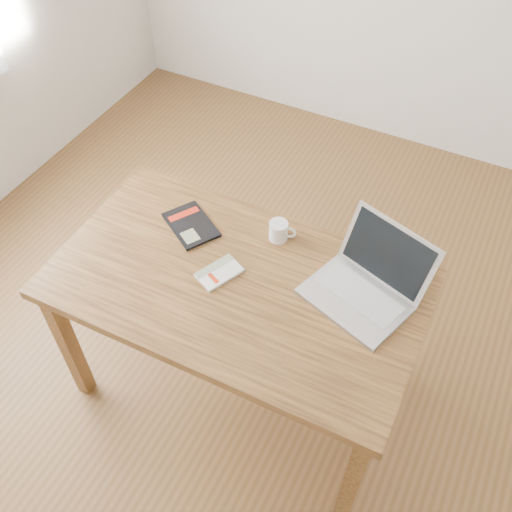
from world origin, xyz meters
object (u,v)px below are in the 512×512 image
at_px(desk, 237,296).
at_px(coffee_mug, 279,231).
at_px(black_guidebook, 191,225).
at_px(laptop, 367,283).
at_px(white_guidebook, 219,273).

distance_m(desk, coffee_mug, 0.30).
bearing_deg(desk, coffee_mug, 79.23).
bearing_deg(desk, black_guidebook, 149.70).
bearing_deg(coffee_mug, black_guidebook, -177.65).
height_order(laptop, coffee_mug, laptop).
height_order(desk, laptop, laptop).
bearing_deg(white_guidebook, laptop, 42.19).
bearing_deg(black_guidebook, white_guidebook, -94.82).
xyz_separation_m(desk, laptop, (0.43, 0.16, 0.14)).
bearing_deg(laptop, desk, -141.04).
relative_size(white_guidebook, laptop, 0.43).
relative_size(desk, coffee_mug, 12.87).
bearing_deg(black_guidebook, laptop, -58.49).
relative_size(black_guidebook, laptop, 0.62).
bearing_deg(laptop, coffee_mug, -176.20).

